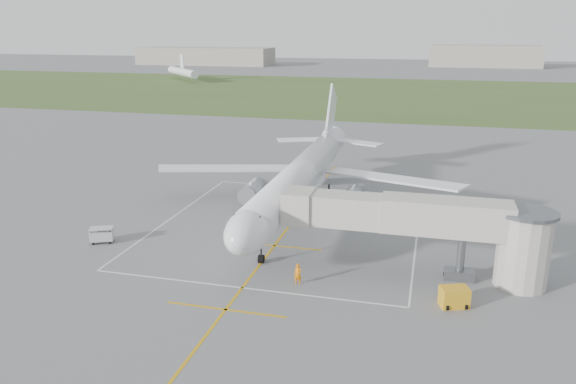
% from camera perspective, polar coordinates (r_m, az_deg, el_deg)
% --- Properties ---
extents(ground, '(700.00, 700.00, 0.00)m').
position_cam_1_polar(ground, '(66.61, 0.96, -2.37)').
color(ground, '#5F5F61').
rests_on(ground, ground).
extents(grass_strip, '(700.00, 120.00, 0.02)m').
position_cam_1_polar(grass_strip, '(193.08, 10.26, 9.75)').
color(grass_strip, '#3B5424').
rests_on(grass_strip, ground).
extents(apron_markings, '(28.20, 60.00, 0.01)m').
position_cam_1_polar(apron_markings, '(61.30, -0.32, -4.05)').
color(apron_markings, '#C78F0B').
rests_on(apron_markings, ground).
extents(airliner, '(38.93, 46.75, 13.52)m').
position_cam_1_polar(airliner, '(66.04, 1.14, 1.44)').
color(airliner, white).
rests_on(airliner, ground).
extents(jet_bridge, '(23.40, 5.00, 7.20)m').
position_cam_1_polar(jet_bridge, '(50.64, 14.82, -3.40)').
color(jet_bridge, '#ACA49B').
rests_on(jet_bridge, ground).
extents(gpu_unit, '(2.52, 2.10, 1.63)m').
position_cam_1_polar(gpu_unit, '(47.25, 16.54, -10.20)').
color(gpu_unit, gold).
rests_on(gpu_unit, ground).
extents(baggage_cart, '(2.66, 2.17, 1.60)m').
position_cam_1_polar(baggage_cart, '(61.17, -18.39, -4.16)').
color(baggage_cart, '#B6B6B6').
rests_on(baggage_cart, ground).
extents(ramp_worker_nose, '(0.70, 0.47, 1.88)m').
position_cam_1_polar(ramp_worker_nose, '(48.95, 1.02, -8.34)').
color(ramp_worker_nose, orange).
rests_on(ramp_worker_nose, ground).
extents(ramp_worker_wing, '(1.05, 0.95, 1.77)m').
position_cam_1_polar(ramp_worker_wing, '(69.77, -1.37, -0.74)').
color(ramp_worker_wing, orange).
rests_on(ramp_worker_wing, ground).
extents(distant_hangars, '(345.00, 49.00, 12.00)m').
position_cam_1_polar(distant_hangars, '(328.38, 9.43, 13.32)').
color(distant_hangars, gray).
rests_on(distant_hangars, ground).
extents(distant_aircraft, '(224.72, 43.07, 8.85)m').
position_cam_1_polar(distant_aircraft, '(231.87, 13.80, 11.50)').
color(distant_aircraft, white).
rests_on(distant_aircraft, ground).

